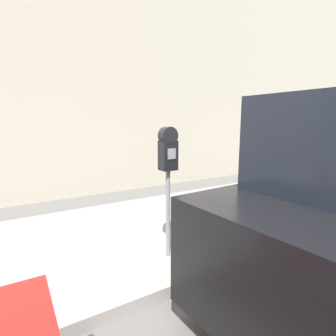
% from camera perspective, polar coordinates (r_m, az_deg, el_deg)
% --- Properties ---
extents(ground_plane, '(60.00, 60.00, 0.00)m').
position_cam_1_polar(ground_plane, '(2.72, 24.32, -29.16)').
color(ground_plane, slate).
extents(sidewalk, '(24.00, 2.80, 0.14)m').
position_cam_1_polar(sidewalk, '(4.11, -2.46, -13.15)').
color(sidewalk, '#9E9B96').
rests_on(sidewalk, ground_plane).
extents(building_facade, '(24.00, 0.30, 6.76)m').
position_cam_1_polar(building_facade, '(6.64, -15.89, 24.36)').
color(building_facade, beige).
rests_on(building_facade, ground_plane).
extents(parking_meter, '(0.19, 0.15, 1.49)m').
position_cam_1_polar(parking_meter, '(2.88, 0.00, 1.66)').
color(parking_meter, gray).
rests_on(parking_meter, sidewalk).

